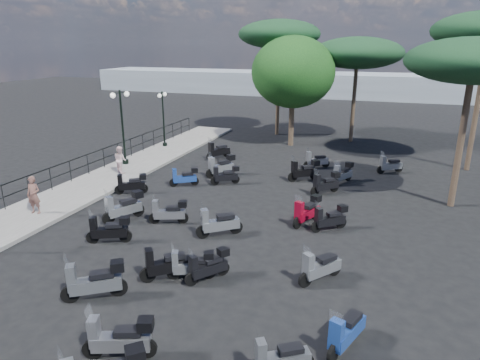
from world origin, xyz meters
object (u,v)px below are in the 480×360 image
(scooter_11, at_px, (95,282))
(scooter_1, at_px, (109,230))
(scooter_2, at_px, (124,207))
(scooter_20, at_px, (304,171))
(scooter_12, at_px, (208,267))
(scooter_17, at_px, (320,268))
(scooter_8, at_px, (184,177))
(scooter_10, at_px, (120,339))
(scooter_26, at_px, (390,165))
(broadleaf_tree, at_px, (293,72))
(pedestrian_far, at_px, (120,160))
(scooter_18, at_px, (192,266))
(lamp_post_2, at_px, (163,115))
(scooter_4, at_px, (221,166))
(scooter_9, at_px, (218,151))
(lamp_post_1, at_px, (122,122))
(scooter_23, at_px, (330,219))
(scooter_19, at_px, (326,184))
(scooter_3, at_px, (131,184))
(pine_2, at_px, (279,35))
(scooter_6, at_px, (166,265))
(scooter_15, at_px, (316,161))
(woman, at_px, (34,195))
(scooter_14, at_px, (225,176))
(scooter_25, at_px, (343,174))
(scooter_7, at_px, (169,212))
(scooter_22, at_px, (346,332))
(pine_0, at_px, (358,53))
(scooter_21, at_px, (280,359))
(scooter_24, at_px, (307,211))
(scooter_13, at_px, (218,224))
(pine_3, at_px, (474,61))

(scooter_11, bearing_deg, scooter_1, -5.00)
(scooter_2, height_order, scooter_20, scooter_2)
(scooter_12, distance_m, scooter_17, 3.38)
(scooter_8, bearing_deg, scooter_10, 165.53)
(scooter_26, relative_size, broadleaf_tree, 0.19)
(pedestrian_far, height_order, scooter_18, pedestrian_far)
(lamp_post_2, height_order, scooter_18, lamp_post_2)
(scooter_8, bearing_deg, scooter_2, 141.43)
(scooter_18, distance_m, broadleaf_tree, 19.19)
(scooter_4, height_order, scooter_9, scooter_4)
(scooter_11, bearing_deg, lamp_post_1, -4.23)
(scooter_23, bearing_deg, pedestrian_far, 32.54)
(scooter_19, bearing_deg, scooter_3, 61.38)
(scooter_9, relative_size, pine_2, 0.18)
(scooter_8, bearing_deg, lamp_post_1, 32.19)
(scooter_6, xyz_separation_m, scooter_15, (2.18, 13.63, -0.03))
(scooter_23, bearing_deg, woman, 61.85)
(scooter_11, distance_m, scooter_14, 10.80)
(scooter_4, bearing_deg, scooter_25, -135.92)
(scooter_8, height_order, scooter_9, scooter_9)
(scooter_7, height_order, scooter_22, scooter_22)
(scooter_2, relative_size, scooter_19, 1.24)
(woman, bearing_deg, lamp_post_1, 86.87)
(pine_0, bearing_deg, scooter_21, -87.88)
(scooter_15, relative_size, scooter_17, 0.97)
(scooter_11, height_order, scooter_17, scooter_11)
(scooter_25, distance_m, scooter_26, 3.49)
(scooter_19, bearing_deg, scooter_20, -8.70)
(scooter_9, relative_size, pine_0, 0.21)
(scooter_12, distance_m, scooter_15, 13.30)
(lamp_post_1, bearing_deg, scooter_21, -29.44)
(lamp_post_2, distance_m, scooter_22, 21.73)
(scooter_10, distance_m, scooter_21, 3.64)
(scooter_11, relative_size, pine_0, 0.22)
(scooter_6, bearing_deg, scooter_24, -68.75)
(pine_2, bearing_deg, scooter_18, -81.93)
(scooter_20, bearing_deg, scooter_1, 114.80)
(scooter_17, distance_m, broadleaf_tree, 18.69)
(scooter_4, xyz_separation_m, scooter_25, (6.36, 0.95, -0.05))
(woman, relative_size, broadleaf_tree, 0.21)
(scooter_25, bearing_deg, scooter_21, 117.17)
(scooter_13, distance_m, scooter_26, 12.18)
(scooter_4, relative_size, scooter_24, 0.96)
(scooter_9, bearing_deg, lamp_post_1, 68.46)
(scooter_9, height_order, scooter_25, scooter_9)
(scooter_13, distance_m, scooter_25, 8.78)
(scooter_12, bearing_deg, scooter_26, -73.22)
(scooter_20, height_order, pine_3, pine_3)
(pedestrian_far, relative_size, pine_3, 0.20)
(scooter_6, bearing_deg, scooter_25, -58.04)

